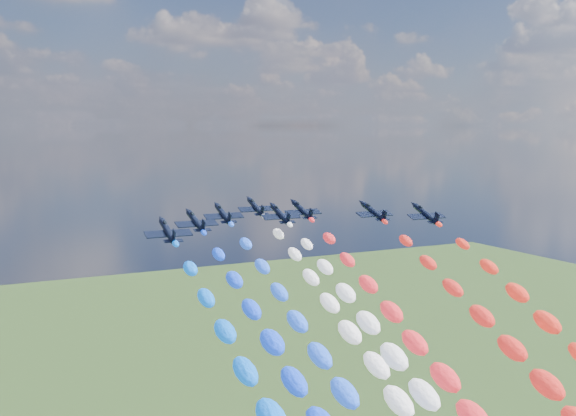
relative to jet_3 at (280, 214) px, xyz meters
name	(u,v)px	position (x,y,z in m)	size (l,w,h in m)	color
jet_0	(168,231)	(-31.84, -14.44, 0.00)	(9.31, 12.48, 2.75)	black
jet_1	(196,221)	(-22.01, -3.11, 0.00)	(9.31, 12.48, 2.75)	black
jet_2	(223,214)	(-11.80, 6.64, 0.00)	(9.31, 12.48, 2.75)	black
jet_3	(280,214)	(0.00, 0.00, 0.00)	(9.31, 12.48, 2.75)	black
jet_4	(256,207)	(1.01, 16.43, 0.00)	(9.31, 12.48, 2.75)	black
trail_4	(386,397)	(1.01, -43.26, -29.84)	(5.69, 115.15, 61.74)	white
jet_5	(302,210)	(8.41, 4.98, 0.00)	(9.31, 12.48, 2.75)	black
trail_5	(458,412)	(8.41, -54.72, -29.84)	(5.69, 115.15, 61.74)	red
jet_6	(373,212)	(22.28, -5.71, 0.00)	(9.31, 12.48, 2.75)	black
jet_7	(425,214)	(30.82, -15.03, 0.00)	(9.31, 12.48, 2.75)	black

